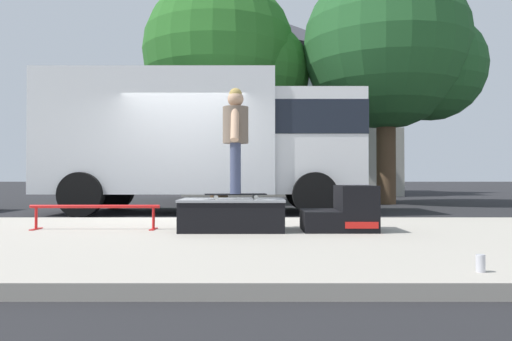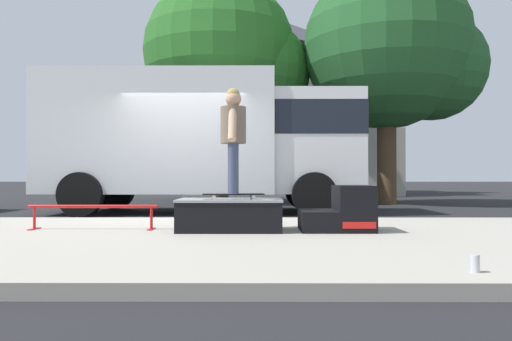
# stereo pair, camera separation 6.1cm
# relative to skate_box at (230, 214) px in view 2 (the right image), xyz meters

# --- Properties ---
(ground_plane) EXTENTS (140.00, 140.00, 0.00)m
(ground_plane) POSITION_rel_skate_box_xyz_m (-1.15, 2.47, -0.34)
(ground_plane) COLOR black
(sidewalk_slab) EXTENTS (50.00, 5.00, 0.12)m
(sidewalk_slab) POSITION_rel_skate_box_xyz_m (-1.15, -0.53, -0.28)
(sidewalk_slab) COLOR #A8A093
(sidewalk_slab) RESTS_ON ground
(skate_box) EXTENTS (1.32, 0.77, 0.40)m
(skate_box) POSITION_rel_skate_box_xyz_m (0.00, 0.00, 0.00)
(skate_box) COLOR black
(skate_box) RESTS_ON sidewalk_slab
(kicker_ramp) EXTENTS (0.91, 0.72, 0.58)m
(kicker_ramp) POSITION_rel_skate_box_xyz_m (1.43, -0.00, 0.02)
(kicker_ramp) COLOR black
(kicker_ramp) RESTS_ON sidewalk_slab
(grind_rail) EXTENTS (1.69, 0.28, 0.32)m
(grind_rail) POSITION_rel_skate_box_xyz_m (-1.80, 0.13, 0.03)
(grind_rail) COLOR red
(grind_rail) RESTS_ON sidewalk_slab
(skateboard) EXTENTS (0.80, 0.29, 0.07)m
(skateboard) POSITION_rel_skate_box_xyz_m (0.04, -0.02, 0.24)
(skateboard) COLOR black
(skateboard) RESTS_ON skate_box
(skater_kid) EXTENTS (0.33, 0.69, 1.35)m
(skater_kid) POSITION_rel_skate_box_xyz_m (0.04, -0.02, 1.05)
(skater_kid) COLOR #3F4766
(skater_kid) RESTS_ON skateboard
(soda_can) EXTENTS (0.07, 0.07, 0.13)m
(soda_can) POSITION_rel_skate_box_xyz_m (1.92, -2.67, -0.15)
(soda_can) COLOR silver
(soda_can) RESTS_ON sidewalk_slab
(box_truck) EXTENTS (6.91, 2.63, 3.05)m
(box_truck) POSITION_rel_skate_box_xyz_m (-0.84, 4.67, 1.37)
(box_truck) COLOR silver
(box_truck) RESTS_ON ground
(street_tree_main) EXTENTS (5.36, 4.88, 7.11)m
(street_tree_main) POSITION_rel_skate_box_xyz_m (4.44, 8.05, 4.18)
(street_tree_main) COLOR brown
(street_tree_main) RESTS_ON ground
(street_tree_neighbour) EXTENTS (5.13, 4.67, 6.97)m
(street_tree_neighbour) POSITION_rel_skate_box_xyz_m (-0.56, 8.68, 4.16)
(street_tree_neighbour) COLOR brown
(street_tree_neighbour) RESTS_ON ground
(house_behind) EXTENTS (9.54, 8.22, 8.40)m
(house_behind) POSITION_rel_skate_box_xyz_m (1.79, 17.39, 3.91)
(house_behind) COLOR silver
(house_behind) RESTS_ON ground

